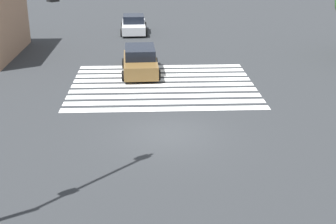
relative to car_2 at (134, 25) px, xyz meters
name	(u,v)px	position (x,y,z in m)	size (l,w,h in m)	color
ground_plane	(168,134)	(-1.97, 21.18, -0.67)	(144.59, 144.59, 0.00)	#2B2D30
crosswalk_markings	(163,85)	(-1.97, 14.45, -0.67)	(10.19, 8.20, 0.01)	silver
car_2	(134,25)	(0.00, 0.00, 0.00)	(2.25, 4.48, 1.47)	silver
car_4	(140,61)	(-0.70, 12.04, 0.07)	(2.35, 4.50, 1.55)	brown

